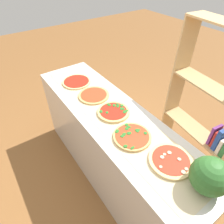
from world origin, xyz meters
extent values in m
plane|color=brown|center=(0.00, 0.00, 0.00)|extent=(12.00, 12.00, 0.00)
cube|color=beige|center=(0.00, 0.00, 0.48)|extent=(2.18, 0.59, 0.95)
cube|color=beige|center=(0.00, 0.00, 0.95)|extent=(2.01, 0.42, 0.00)
cylinder|color=#E5C17F|center=(-0.67, -0.02, 0.96)|extent=(0.31, 0.31, 0.02)
cylinder|color=#AD2314|center=(-0.67, -0.02, 0.97)|extent=(0.28, 0.28, 0.00)
cylinder|color=tan|center=(-0.34, 0.01, 0.96)|extent=(0.32, 0.32, 0.02)
cylinder|color=red|center=(-0.34, 0.01, 0.97)|extent=(0.27, 0.27, 0.00)
cylinder|color=#DBB26B|center=(0.00, 0.02, 0.97)|extent=(0.30, 0.30, 0.02)
cylinder|color=#AD2314|center=(0.00, 0.02, 0.98)|extent=(0.25, 0.25, 0.00)
ellipsoid|color=#286B23|center=(0.02, 0.09, 0.98)|extent=(0.05, 0.05, 0.00)
ellipsoid|color=#286B23|center=(-0.01, -0.05, 0.98)|extent=(0.04, 0.04, 0.00)
ellipsoid|color=#286B23|center=(-0.03, 0.08, 0.98)|extent=(0.04, 0.04, 0.00)
ellipsoid|color=#286B23|center=(0.07, 0.09, 0.98)|extent=(0.06, 0.06, 0.00)
ellipsoid|color=#286B23|center=(-0.05, 0.10, 0.98)|extent=(0.05, 0.02, 0.00)
ellipsoid|color=#286B23|center=(-0.02, 0.12, 0.98)|extent=(0.05, 0.05, 0.00)
ellipsoid|color=#286B23|center=(0.07, 0.11, 0.98)|extent=(0.03, 0.05, 0.00)
ellipsoid|color=#286B23|center=(0.03, 0.10, 0.98)|extent=(0.05, 0.05, 0.00)
ellipsoid|color=#286B23|center=(-0.06, -0.08, 0.98)|extent=(0.05, 0.04, 0.00)
ellipsoid|color=#286B23|center=(-0.06, 0.07, 0.98)|extent=(0.05, 0.05, 0.00)
ellipsoid|color=#286B23|center=(-0.10, 0.03, 0.98)|extent=(0.05, 0.03, 0.00)
cylinder|color=tan|center=(0.34, -0.04, 0.97)|extent=(0.31, 0.31, 0.02)
cylinder|color=red|center=(0.34, -0.04, 0.98)|extent=(0.27, 0.27, 0.00)
ellipsoid|color=#286B23|center=(0.22, 0.00, 0.98)|extent=(0.05, 0.05, 0.00)
ellipsoid|color=#286B23|center=(0.32, 0.04, 0.98)|extent=(0.05, 0.05, 0.00)
ellipsoid|color=#286B23|center=(0.30, -0.04, 0.98)|extent=(0.04, 0.04, 0.00)
ellipsoid|color=#286B23|center=(0.23, -0.11, 0.98)|extent=(0.05, 0.06, 0.00)
ellipsoid|color=#286B23|center=(0.33, 0.03, 0.98)|extent=(0.04, 0.04, 0.00)
ellipsoid|color=#286B23|center=(0.44, -0.12, 0.98)|extent=(0.03, 0.04, 0.00)
ellipsoid|color=#286B23|center=(0.30, -0.11, 0.98)|extent=(0.04, 0.04, 0.00)
ellipsoid|color=#286B23|center=(0.38, 0.06, 0.98)|extent=(0.03, 0.03, 0.00)
ellipsoid|color=#286B23|center=(0.39, -0.15, 0.98)|extent=(0.03, 0.04, 0.00)
ellipsoid|color=#286B23|center=(0.25, -0.03, 0.98)|extent=(0.04, 0.04, 0.00)
ellipsoid|color=#286B23|center=(0.25, 0.00, 0.98)|extent=(0.04, 0.04, 0.00)
ellipsoid|color=#286B23|center=(0.29, -0.09, 0.98)|extent=(0.05, 0.06, 0.00)
cylinder|color=#E5C17F|center=(0.67, 0.04, 0.97)|extent=(0.32, 0.32, 0.02)
cylinder|color=red|center=(0.67, 0.04, 0.98)|extent=(0.26, 0.26, 0.00)
cylinder|color=#C6B28E|center=(0.79, 0.06, 0.98)|extent=(0.03, 0.03, 0.01)
cylinder|color=#C6B28E|center=(0.62, 0.03, 0.98)|extent=(0.02, 0.02, 0.01)
cylinder|color=#C6B28E|center=(0.63, 0.00, 0.98)|extent=(0.03, 0.03, 0.01)
cylinder|color=#C6B28E|center=(0.68, -0.07, 0.98)|extent=(0.02, 0.02, 0.01)
cylinder|color=#C6B28E|center=(0.79, 0.03, 0.98)|extent=(0.03, 0.03, 0.01)
cylinder|color=#C6B28E|center=(0.71, 0.09, 0.98)|extent=(0.03, 0.03, 0.01)
cylinder|color=#C6B28E|center=(0.63, 0.07, 0.98)|extent=(0.03, 0.03, 0.01)
sphere|color=#2D6628|center=(0.93, 0.07, 1.08)|extent=(0.24, 0.24, 0.24)
cube|color=tan|center=(-0.01, 0.92, 0.85)|extent=(0.05, 0.22, 1.69)
cube|color=tan|center=(0.40, 0.87, 0.01)|extent=(0.84, 0.33, 0.02)
cube|color=gold|center=(0.78, 0.81, 0.10)|extent=(0.06, 0.18, 0.17)
cube|color=orange|center=(0.75, 0.82, 0.11)|extent=(0.05, 0.19, 0.18)
cube|color=orange|center=(0.71, 0.82, 0.12)|extent=(0.05, 0.14, 0.21)
cube|color=#234799|center=(0.66, 0.83, 0.12)|extent=(0.07, 0.18, 0.21)
cube|color=#2D753D|center=(0.61, 0.84, 0.12)|extent=(0.05, 0.14, 0.21)
cube|color=tan|center=(0.40, 0.87, 0.57)|extent=(0.84, 0.33, 0.02)
cube|color=silver|center=(0.73, 0.82, 0.66)|extent=(0.06, 0.17, 0.18)
cube|color=#234799|center=(0.68, 0.83, 0.70)|extent=(0.06, 0.16, 0.26)
cube|color=#B22823|center=(0.64, 0.83, 0.67)|extent=(0.04, 0.13, 0.20)
cube|color=#753384|center=(0.60, 0.84, 0.69)|extent=(0.05, 0.13, 0.22)
cube|color=tan|center=(0.40, 0.87, 1.12)|extent=(0.84, 0.33, 0.02)
camera|label=1|loc=(1.12, -0.79, 2.13)|focal=31.38mm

